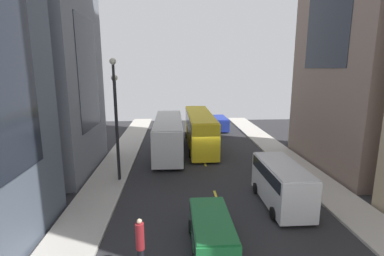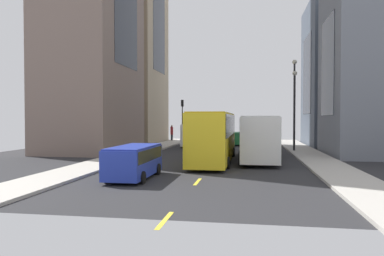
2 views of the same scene
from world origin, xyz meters
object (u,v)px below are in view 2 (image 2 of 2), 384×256
city_bus_white (258,134)px  car_green_0 (237,138)px  pedestrian_crossing_near (263,135)px  streetcar_yellow (214,133)px  pedestrian_crossing_mid (172,132)px  delivery_van_white (194,134)px  car_blue_1 (134,159)px  traffic_light_near_corner (182,112)px

city_bus_white → car_green_0: 15.77m
car_green_0 → pedestrian_crossing_near: pedestrian_crossing_near is taller
streetcar_yellow → city_bus_white: bearing=-148.8°
car_green_0 → pedestrian_crossing_near: bearing=-159.5°
streetcar_yellow → pedestrian_crossing_mid: (8.31, -23.14, -0.85)m
car_green_0 → pedestrian_crossing_near: size_ratio=1.95×
delivery_van_white → pedestrian_crossing_near: size_ratio=2.47×
delivery_van_white → car_blue_1: bearing=90.6°
pedestrian_crossing_mid → pedestrian_crossing_near: bearing=80.2°
city_bus_white → streetcar_yellow: size_ratio=0.95×
car_blue_1 → traffic_light_near_corner: (3.14, -30.14, 3.04)m
streetcar_yellow → pedestrian_crossing_near: bearing=-102.5°
city_bus_white → pedestrian_crossing_near: city_bus_white is taller
delivery_van_white → pedestrian_crossing_near: 9.35m
streetcar_yellow → traffic_light_near_corner: bearing=-73.3°
city_bus_white → traffic_light_near_corner: size_ratio=2.04×
car_green_0 → pedestrian_crossing_near: (-3.10, -1.16, 0.28)m
pedestrian_crossing_mid → traffic_light_near_corner: (-1.74, 1.20, 2.78)m
traffic_light_near_corner → car_blue_1: bearing=96.0°
city_bus_white → car_green_0: city_bus_white is taller
pedestrian_crossing_near → pedestrian_crossing_mid: size_ratio=1.04×
car_blue_1 → delivery_van_white: bearing=-89.4°
pedestrian_crossing_mid → traffic_light_near_corner: traffic_light_near_corner is taller
pedestrian_crossing_near → pedestrian_crossing_mid: (12.47, -4.43, 0.10)m
delivery_van_white → pedestrian_crossing_near: delivery_van_white is taller
pedestrian_crossing_near → car_blue_1: bearing=15.1°
car_blue_1 → pedestrian_crossing_near: pedestrian_crossing_near is taller
pedestrian_crossing_mid → delivery_van_white: bearing=35.7°
car_green_0 → car_blue_1: (4.48, 25.74, 0.12)m
delivery_van_white → car_green_0: bearing=-140.1°
city_bus_white → traffic_light_near_corner: (9.82, -19.97, 2.05)m
city_bus_white → delivery_van_white: (6.92, -11.63, -0.49)m
pedestrian_crossing_mid → city_bus_white: bearing=38.4°
car_blue_1 → pedestrian_crossing_near: (-7.58, -26.90, 0.16)m
city_bus_white → traffic_light_near_corner: bearing=-63.8°
pedestrian_crossing_near → traffic_light_near_corner: traffic_light_near_corner is taller
streetcar_yellow → pedestrian_crossing_near: (-4.15, -18.71, -0.95)m
delivery_van_white → traffic_light_near_corner: size_ratio=0.97×
pedestrian_crossing_near → pedestrian_crossing_mid: pedestrian_crossing_mid is taller
delivery_van_white → pedestrian_crossing_near: (-7.82, -5.11, -0.34)m
streetcar_yellow → delivery_van_white: streetcar_yellow is taller
pedestrian_crossing_near → car_green_0: bearing=-38.6°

